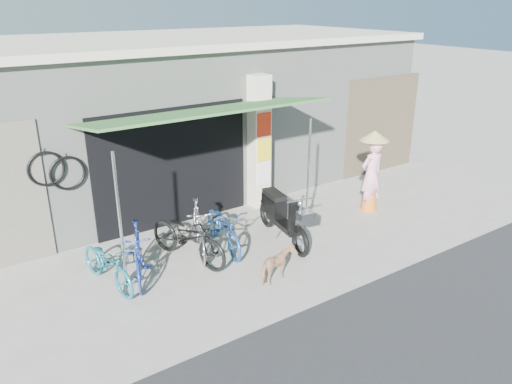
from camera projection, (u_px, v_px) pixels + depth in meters
ground at (295, 255)px, 9.39m from camera, size 80.00×80.00×0.00m
bicycle_shop at (172, 111)px, 12.65m from camera, size 12.30×5.30×3.66m
shop_pillar at (258, 142)px, 11.18m from camera, size 0.42×0.44×3.00m
awning at (206, 114)px, 9.26m from camera, size 4.60×1.88×2.72m
neighbour_right at (381, 125)px, 13.53m from camera, size 2.60×0.06×2.60m
bike_teal at (108, 264)px, 8.25m from camera, size 0.81×1.65×0.83m
bike_blue at (138, 253)px, 8.45m from camera, size 0.99×1.66×0.96m
bike_black at (188, 236)px, 9.04m from camera, size 1.17×1.96×0.97m
bike_silver at (198, 228)px, 9.32m from camera, size 1.03×1.73×1.00m
bike_navy at (224, 227)px, 9.50m from camera, size 0.87×1.78×0.89m
street_dog at (278, 265)px, 8.42m from camera, size 0.78×0.50×0.61m
moped at (282, 216)px, 9.82m from camera, size 0.66×2.01×1.14m
nun at (372, 172)px, 11.07m from camera, size 0.64×0.64×1.86m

